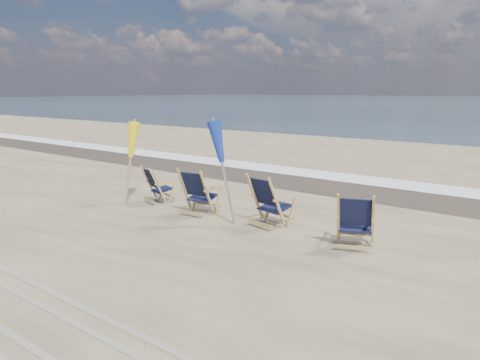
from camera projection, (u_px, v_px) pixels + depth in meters
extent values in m
cube|color=silver|center=(361.00, 179.00, 14.63)|extent=(200.00, 1.40, 0.01)
cube|color=#42362A|center=(339.00, 187.00, 13.48)|extent=(200.00, 2.60, 0.00)
cylinder|color=#AA834C|center=(129.00, 164.00, 11.32)|extent=(0.06, 0.06, 2.00)
cone|color=yellow|center=(128.00, 142.00, 11.22)|extent=(0.30, 0.30, 0.85)
cylinder|color=#A5A5AD|center=(225.00, 173.00, 9.54)|extent=(0.06, 0.06, 2.16)
cone|color=navy|center=(225.00, 144.00, 9.43)|extent=(0.30, 0.30, 0.85)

